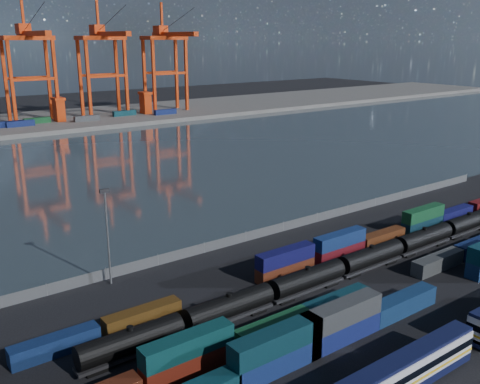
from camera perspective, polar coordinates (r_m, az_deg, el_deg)
ground at (r=90.28m, az=11.60°, el=-10.40°), size 700.00×700.00×0.00m
harbor_water at (r=174.01m, az=-14.88°, el=2.34°), size 700.00×700.00×0.00m
far_quay at (r=272.73m, az=-23.30°, el=6.63°), size 700.00×70.00×2.00m
passenger_train at (r=68.31m, az=17.32°, el=-17.86°), size 74.89×2.83×4.85m
container_row_south at (r=74.77m, az=9.97°, el=-14.18°), size 127.35×2.68×5.72m
container_row_mid at (r=80.99m, az=8.48°, el=-12.24°), size 141.14×2.50×5.32m
container_row_north at (r=107.67m, az=13.44°, el=-4.96°), size 128.07×2.37×5.05m
tanker_string at (r=104.28m, az=16.56°, el=-5.68°), size 123.27×3.17×4.54m
waterfront_fence at (r=108.70m, az=0.63°, el=-4.80°), size 160.12×0.12×2.20m
yard_light_mast at (r=90.21m, az=-13.97°, el=-4.14°), size 1.60×0.40×16.60m
straddle_carriers at (r=261.61m, az=-23.46°, el=7.77°), size 140.00×7.00×11.10m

